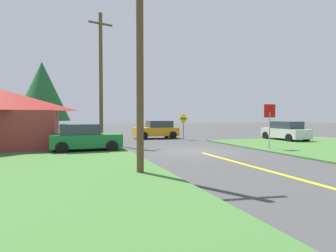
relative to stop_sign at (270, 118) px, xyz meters
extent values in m
plane|color=#3E3E3E|center=(-4.52, 1.00, -2.00)|extent=(120.00, 120.00, 0.00)
cube|color=yellow|center=(-4.52, -7.00, -1.99)|extent=(0.20, 14.00, 0.01)
cylinder|color=#9EA0A8|center=(0.00, 0.00, -0.84)|extent=(0.07, 0.07, 2.32)
cube|color=red|center=(0.00, 0.00, 0.41)|extent=(0.81, 0.04, 0.81)
cube|color=orange|center=(-3.96, 10.93, -1.36)|extent=(3.99, 1.82, 0.76)
cube|color=#2D3842|center=(-3.61, 10.93, -0.68)|extent=(2.19, 1.59, 0.60)
cylinder|color=black|center=(-5.31, 10.04, -1.66)|extent=(0.68, 0.22, 0.68)
cylinder|color=black|center=(-5.31, 11.81, -1.66)|extent=(0.68, 0.22, 0.68)
cylinder|color=black|center=(-2.60, 10.05, -1.66)|extent=(0.68, 0.22, 0.68)
cylinder|color=black|center=(-2.61, 11.82, -1.66)|extent=(0.68, 0.22, 0.68)
cube|color=silver|center=(5.60, 5.13, -1.36)|extent=(1.73, 4.23, 0.76)
cube|color=#2D3842|center=(5.60, 4.95, -0.68)|extent=(1.51, 2.33, 0.60)
cylinder|color=black|center=(4.76, 6.56, -1.66)|extent=(0.22, 0.68, 0.68)
cylinder|color=black|center=(6.43, 6.57, -1.66)|extent=(0.22, 0.68, 0.68)
cylinder|color=black|center=(4.77, 3.69, -1.66)|extent=(0.22, 0.68, 0.68)
cylinder|color=black|center=(6.44, 3.70, -1.66)|extent=(0.22, 0.68, 0.68)
cube|color=#196B33|center=(-10.66, 2.96, -1.36)|extent=(4.02, 1.88, 0.76)
cube|color=#2D3842|center=(-11.03, 2.97, -0.68)|extent=(2.22, 1.64, 0.60)
cylinder|color=black|center=(-9.29, 3.85, -1.66)|extent=(0.68, 0.23, 0.68)
cylinder|color=black|center=(-9.30, 2.05, -1.66)|extent=(0.68, 0.23, 0.68)
cylinder|color=black|center=(-12.01, 3.88, -1.66)|extent=(0.68, 0.23, 0.68)
cylinder|color=black|center=(-12.03, 2.07, -1.66)|extent=(0.68, 0.23, 0.68)
cylinder|color=brown|center=(-9.32, -4.70, 2.10)|extent=(0.26, 0.26, 8.19)
cylinder|color=brown|center=(-9.33, 6.83, 2.73)|extent=(0.26, 0.26, 9.46)
cube|color=brown|center=(-9.33, 6.83, 6.70)|extent=(1.76, 0.62, 0.12)
cylinder|color=slate|center=(-2.13, 8.72, -1.09)|extent=(0.08, 0.08, 1.82)
cube|color=yellow|center=(-2.13, 8.72, -0.18)|extent=(0.91, 0.07, 0.91)
cube|color=black|center=(-2.13, 8.72, -0.18)|extent=(0.45, 0.06, 0.10)
cylinder|color=brown|center=(-13.63, 12.86, -1.17)|extent=(0.30, 0.30, 1.65)
cone|color=#1C5F2C|center=(-13.63, 12.86, 2.20)|extent=(4.63, 4.63, 5.09)
camera|label=1|loc=(-11.94, -15.22, 0.16)|focal=32.00mm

